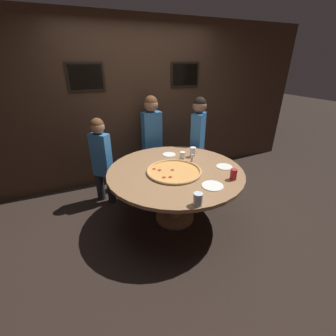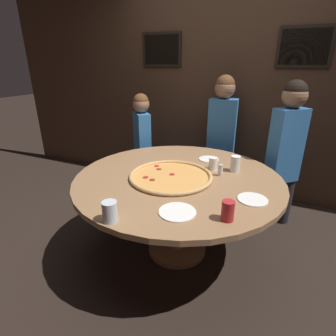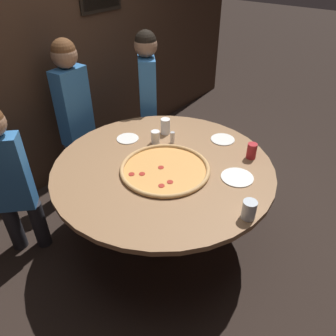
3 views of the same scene
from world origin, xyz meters
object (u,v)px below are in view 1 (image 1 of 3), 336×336
drink_cup_near_left (182,156)px  drink_cup_far_left (193,152)px  condiment_shaker (192,158)px  drink_cup_far_right (198,199)px  white_plate_far_back (224,167)px  diner_centre_back (101,157)px  white_plate_left_side (169,154)px  drink_cup_by_shaker (233,174)px  diner_far_right (152,136)px  diner_side_left (198,137)px  giant_pizza (174,171)px  dining_table (175,178)px  white_plate_beside_cup (213,186)px

drink_cup_near_left → drink_cup_far_left: size_ratio=0.80×
drink_cup_near_left → condiment_shaker: drink_cup_near_left is taller
drink_cup_far_right → white_plate_far_back: drink_cup_far_right is taller
white_plate_far_back → diner_centre_back: size_ratio=0.16×
white_plate_left_side → drink_cup_far_left: bearing=-34.4°
drink_cup_by_shaker → drink_cup_far_left: size_ratio=0.92×
diner_far_right → drink_cup_by_shaker: bearing=100.3°
drink_cup_by_shaker → diner_side_left: size_ratio=0.09×
white_plate_left_side → diner_far_right: size_ratio=0.13×
condiment_shaker → giant_pizza: bearing=-150.6°
diner_side_left → dining_table: bearing=3.0°
drink_cup_far_right → drink_cup_by_shaker: (0.62, 0.29, -0.00)m
white_plate_far_back → drink_cup_near_left: bearing=132.6°
condiment_shaker → diner_side_left: (0.47, 0.67, 0.04)m
drink_cup_far_right → condiment_shaker: bearing=64.7°
giant_pizza → condiment_shaker: bearing=29.4°
drink_cup_far_right → condiment_shaker: drink_cup_far_right is taller
drink_cup_far_left → diner_centre_back: size_ratio=0.11×
drink_cup_by_shaker → diner_far_right: bearing=104.6°
white_plate_far_back → diner_far_right: 1.40m
giant_pizza → condiment_shaker: 0.41m
white_plate_beside_cup → dining_table: bearing=111.3°
drink_cup_by_shaker → diner_far_right: (-0.42, 1.61, 0.04)m
drink_cup_near_left → white_plate_beside_cup: 0.78m
giant_pizza → drink_cup_by_shaker: size_ratio=5.37×
drink_cup_near_left → dining_table: bearing=-130.8°
condiment_shaker → diner_centre_back: 1.29m
dining_table → drink_cup_far_right: bearing=-98.8°
diner_centre_back → dining_table: bearing=178.4°
drink_cup_near_left → white_plate_beside_cup: size_ratio=0.46×
giant_pizza → drink_cup_near_left: bearing=49.5°
drink_cup_by_shaker → condiment_shaker: bearing=107.0°
dining_table → drink_cup_near_left: 0.38m
drink_cup_by_shaker → diner_far_right: 1.66m
drink_cup_by_shaker → drink_cup_far_left: drink_cup_far_left is taller
white_plate_left_side → diner_side_left: 0.74m
condiment_shaker → drink_cup_near_left: bearing=129.9°
giant_pizza → drink_cup_far_left: drink_cup_far_left is taller
dining_table → white_plate_beside_cup: white_plate_beside_cup is taller
white_plate_left_side → diner_side_left: size_ratio=0.13×
drink_cup_by_shaker → white_plate_far_back: bearing=71.2°
white_plate_left_side → diner_side_left: diner_side_left is taller
giant_pizza → drink_cup_near_left: size_ratio=6.18×
dining_table → diner_centre_back: bearing=134.2°
drink_cup_near_left → diner_side_left: size_ratio=0.07×
white_plate_left_side → condiment_shaker: (0.19, -0.34, 0.05)m
white_plate_far_back → white_plate_beside_cup: size_ratio=0.86×
giant_pizza → diner_side_left: bearing=46.7°
white_plate_beside_cup → diner_centre_back: 1.66m
diner_side_left → diner_centre_back: size_ratio=1.14×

